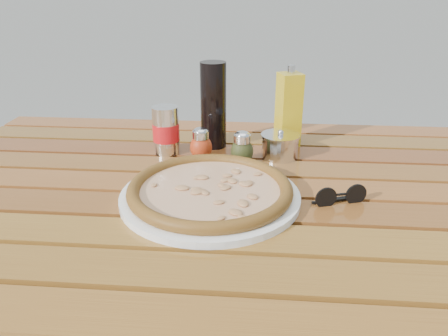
# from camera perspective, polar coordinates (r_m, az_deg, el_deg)

# --- Properties ---
(table) EXTENTS (1.40, 0.90, 0.75)m
(table) POSITION_cam_1_polar(r_m,az_deg,el_deg) (0.98, -0.10, -6.17)
(table) COLOR #35210C
(table) RESTS_ON ground
(plate) EXTENTS (0.37, 0.37, 0.01)m
(plate) POSITION_cam_1_polar(r_m,az_deg,el_deg) (0.88, -1.82, -3.69)
(plate) COLOR white
(plate) RESTS_ON table
(pizza) EXTENTS (0.36, 0.36, 0.03)m
(pizza) POSITION_cam_1_polar(r_m,az_deg,el_deg) (0.87, -1.83, -2.76)
(pizza) COLOR beige
(pizza) RESTS_ON plate
(pepper_shaker) EXTENTS (0.07, 0.07, 0.08)m
(pepper_shaker) POSITION_cam_1_polar(r_m,az_deg,el_deg) (1.06, -3.03, 3.13)
(pepper_shaker) COLOR #B83715
(pepper_shaker) RESTS_ON table
(oregano_shaker) EXTENTS (0.06, 0.06, 0.08)m
(oregano_shaker) POSITION_cam_1_polar(r_m,az_deg,el_deg) (1.04, 2.37, 2.59)
(oregano_shaker) COLOR #373C18
(oregano_shaker) RESTS_ON table
(dark_bottle) EXTENTS (0.08, 0.08, 0.22)m
(dark_bottle) POSITION_cam_1_polar(r_m,az_deg,el_deg) (1.13, -1.40, 8.17)
(dark_bottle) COLOR black
(dark_bottle) RESTS_ON table
(soda_can) EXTENTS (0.09, 0.09, 0.12)m
(soda_can) POSITION_cam_1_polar(r_m,az_deg,el_deg) (1.11, -7.59, 4.88)
(soda_can) COLOR silver
(soda_can) RESTS_ON table
(olive_oil_cruet) EXTENTS (0.07, 0.07, 0.21)m
(olive_oil_cruet) POSITION_cam_1_polar(r_m,az_deg,el_deg) (1.15, 8.43, 7.60)
(olive_oil_cruet) COLOR gold
(olive_oil_cruet) RESTS_ON table
(parmesan_tin) EXTENTS (0.11, 0.11, 0.07)m
(parmesan_tin) POSITION_cam_1_polar(r_m,az_deg,el_deg) (1.08, 7.33, 2.95)
(parmesan_tin) COLOR silver
(parmesan_tin) RESTS_ON table
(sunglasses) EXTENTS (0.11, 0.06, 0.04)m
(sunglasses) POSITION_cam_1_polar(r_m,az_deg,el_deg) (0.89, 14.95, -3.64)
(sunglasses) COLOR black
(sunglasses) RESTS_ON table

